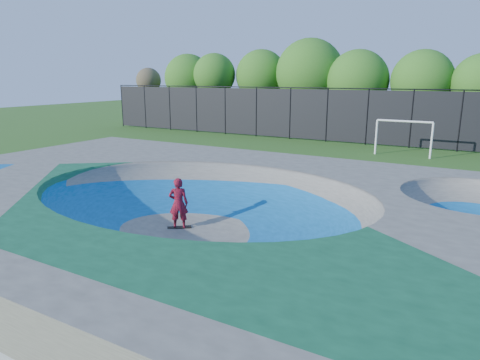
# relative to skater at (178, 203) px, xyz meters

# --- Properties ---
(ground) EXTENTS (120.00, 120.00, 0.00)m
(ground) POSITION_rel_skater_xyz_m (0.92, -0.11, -0.85)
(ground) COLOR #295618
(ground) RESTS_ON ground
(skate_deck) EXTENTS (22.00, 14.00, 1.50)m
(skate_deck) POSITION_rel_skater_xyz_m (0.92, -0.11, -0.10)
(skate_deck) COLOR gray
(skate_deck) RESTS_ON ground
(skater) EXTENTS (0.74, 0.67, 1.70)m
(skater) POSITION_rel_skater_xyz_m (0.00, 0.00, 0.00)
(skater) COLOR red
(skater) RESTS_ON ground
(skateboard) EXTENTS (0.73, 0.68, 0.05)m
(skateboard) POSITION_rel_skater_xyz_m (0.00, 0.00, -0.83)
(skateboard) COLOR black
(skateboard) RESTS_ON ground
(soccer_goal) EXTENTS (3.38, 0.12, 2.23)m
(soccer_goal) POSITION_rel_skater_xyz_m (4.04, 17.31, 0.70)
(soccer_goal) COLOR white
(soccer_goal) RESTS_ON ground
(fence) EXTENTS (48.09, 0.09, 4.04)m
(fence) POSITION_rel_skater_xyz_m (0.92, 20.89, 1.25)
(fence) COLOR black
(fence) RESTS_ON ground
(treeline) EXTENTS (52.45, 6.72, 8.33)m
(treeline) POSITION_rel_skater_xyz_m (4.99, 26.07, 4.14)
(treeline) COLOR #422D21
(treeline) RESTS_ON ground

